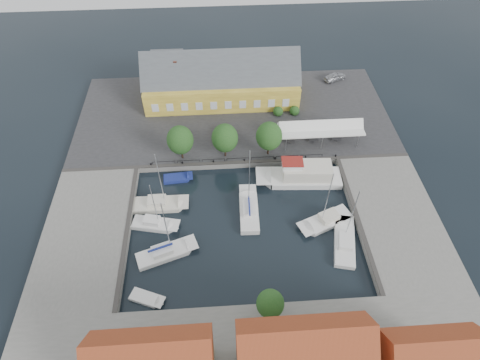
{
  "coord_description": "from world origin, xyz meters",
  "views": [
    {
      "loc": [
        -2.74,
        -35.45,
        46.81
      ],
      "look_at": [
        0.0,
        6.0,
        1.5
      ],
      "focal_mm": 30.0,
      "sensor_mm": 36.0,
      "label": 1
    }
  ],
  "objects_px": {
    "launch_sw": "(147,299)",
    "launch_nw": "(178,179)",
    "center_sailboat": "(249,211)",
    "car_silver": "(335,77)",
    "trawler": "(302,176)",
    "car_red": "(222,135)",
    "tent_canopy": "(321,129)",
    "west_boat_c": "(155,225)",
    "warehouse": "(218,81)",
    "west_boat_d": "(166,253)",
    "east_boat_b": "(326,221)",
    "west_boat_b": "(160,205)",
    "east_boat_c": "(344,243)"
  },
  "relations": [
    {
      "from": "car_silver",
      "to": "launch_nw",
      "type": "relative_size",
      "value": 0.96
    },
    {
      "from": "car_silver",
      "to": "launch_nw",
      "type": "bearing_deg",
      "value": 104.45
    },
    {
      "from": "trawler",
      "to": "west_boat_c",
      "type": "distance_m",
      "value": 23.68
    },
    {
      "from": "warehouse",
      "to": "car_silver",
      "type": "bearing_deg",
      "value": 10.07
    },
    {
      "from": "center_sailboat",
      "to": "launch_nw",
      "type": "xyz_separation_m",
      "value": [
        -10.76,
        7.37,
        -0.27
      ]
    },
    {
      "from": "launch_sw",
      "to": "launch_nw",
      "type": "bearing_deg",
      "value": 81.51
    },
    {
      "from": "tent_canopy",
      "to": "launch_nw",
      "type": "distance_m",
      "value": 24.86
    },
    {
      "from": "car_silver",
      "to": "west_boat_d",
      "type": "xyz_separation_m",
      "value": [
        -31.63,
        -38.13,
        -1.51
      ]
    },
    {
      "from": "launch_sw",
      "to": "warehouse",
      "type": "bearing_deg",
      "value": 75.8
    },
    {
      "from": "east_boat_c",
      "to": "west_boat_c",
      "type": "distance_m",
      "value": 26.76
    },
    {
      "from": "trawler",
      "to": "west_boat_c",
      "type": "height_order",
      "value": "west_boat_c"
    },
    {
      "from": "west_boat_d",
      "to": "warehouse",
      "type": "bearing_deg",
      "value": 76.37
    },
    {
      "from": "tent_canopy",
      "to": "launch_sw",
      "type": "relative_size",
      "value": 2.98
    },
    {
      "from": "car_red",
      "to": "east_boat_b",
      "type": "xyz_separation_m",
      "value": [
        14.31,
        -18.07,
        -1.51
      ]
    },
    {
      "from": "car_silver",
      "to": "east_boat_b",
      "type": "distance_m",
      "value": 35.42
    },
    {
      "from": "west_boat_b",
      "to": "west_boat_d",
      "type": "bearing_deg",
      "value": -80.99
    },
    {
      "from": "car_red",
      "to": "center_sailboat",
      "type": "distance_m",
      "value": 15.87
    },
    {
      "from": "center_sailboat",
      "to": "launch_sw",
      "type": "bearing_deg",
      "value": -136.95
    },
    {
      "from": "center_sailboat",
      "to": "west_boat_d",
      "type": "height_order",
      "value": "center_sailboat"
    },
    {
      "from": "trawler",
      "to": "west_boat_c",
      "type": "bearing_deg",
      "value": -161.68
    },
    {
      "from": "east_boat_b",
      "to": "west_boat_c",
      "type": "height_order",
      "value": "east_boat_b"
    },
    {
      "from": "center_sailboat",
      "to": "warehouse",
      "type": "bearing_deg",
      "value": 97.39
    },
    {
      "from": "center_sailboat",
      "to": "west_boat_c",
      "type": "relative_size",
      "value": 1.28
    },
    {
      "from": "trawler",
      "to": "launch_nw",
      "type": "height_order",
      "value": "trawler"
    },
    {
      "from": "launch_sw",
      "to": "car_silver",
      "type": "bearing_deg",
      "value": 52.95
    },
    {
      "from": "west_boat_b",
      "to": "warehouse",
      "type": "bearing_deg",
      "value": 69.37
    },
    {
      "from": "trawler",
      "to": "west_boat_d",
      "type": "height_order",
      "value": "west_boat_d"
    },
    {
      "from": "center_sailboat",
      "to": "trawler",
      "type": "distance_m",
      "value": 10.6
    },
    {
      "from": "launch_nw",
      "to": "launch_sw",
      "type": "bearing_deg",
      "value": -98.49
    },
    {
      "from": "warehouse",
      "to": "car_silver",
      "type": "xyz_separation_m",
      "value": [
        23.39,
        4.15,
        -2.65
      ]
    },
    {
      "from": "car_silver",
      "to": "trawler",
      "type": "relative_size",
      "value": 0.33
    },
    {
      "from": "car_red",
      "to": "launch_nw",
      "type": "xyz_separation_m",
      "value": [
        -7.41,
        -8.09,
        -1.68
      ]
    },
    {
      "from": "center_sailboat",
      "to": "launch_nw",
      "type": "height_order",
      "value": "center_sailboat"
    },
    {
      "from": "car_silver",
      "to": "trawler",
      "type": "height_order",
      "value": "trawler"
    },
    {
      "from": "warehouse",
      "to": "west_boat_d",
      "type": "height_order",
      "value": "west_boat_d"
    },
    {
      "from": "east_boat_c",
      "to": "launch_nw",
      "type": "relative_size",
      "value": 2.27
    },
    {
      "from": "car_silver",
      "to": "west_boat_c",
      "type": "bearing_deg",
      "value": 110.83
    },
    {
      "from": "east_boat_c",
      "to": "launch_nw",
      "type": "height_order",
      "value": "east_boat_c"
    },
    {
      "from": "center_sailboat",
      "to": "launch_sw",
      "type": "distance_m",
      "value": 18.85
    },
    {
      "from": "west_boat_b",
      "to": "west_boat_c",
      "type": "height_order",
      "value": "west_boat_b"
    },
    {
      "from": "tent_canopy",
      "to": "west_boat_b",
      "type": "distance_m",
      "value": 28.85
    },
    {
      "from": "car_silver",
      "to": "launch_sw",
      "type": "height_order",
      "value": "car_silver"
    },
    {
      "from": "east_boat_c",
      "to": "warehouse",
      "type": "bearing_deg",
      "value": 115.55
    },
    {
      "from": "warehouse",
      "to": "launch_sw",
      "type": "bearing_deg",
      "value": -104.2
    },
    {
      "from": "tent_canopy",
      "to": "west_boat_c",
      "type": "relative_size",
      "value": 1.48
    },
    {
      "from": "car_silver",
      "to": "east_boat_c",
      "type": "distance_m",
      "value": 38.81
    },
    {
      "from": "trawler",
      "to": "launch_sw",
      "type": "relative_size",
      "value": 2.93
    },
    {
      "from": "east_boat_b",
      "to": "launch_nw",
      "type": "bearing_deg",
      "value": 155.31
    },
    {
      "from": "warehouse",
      "to": "west_boat_b",
      "type": "distance_m",
      "value": 27.53
    },
    {
      "from": "car_red",
      "to": "warehouse",
      "type": "bearing_deg",
      "value": 104.21
    }
  ]
}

